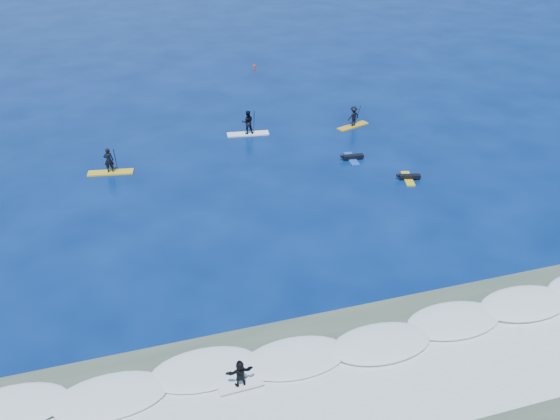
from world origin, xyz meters
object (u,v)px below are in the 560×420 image
object	(u,v)px
sup_paddler_right	(353,118)
marker_buoy	(254,67)
prone_paddler_far	(352,158)
sup_paddler_left	(109,164)
wave_surfer	(240,375)
sup_paddler_center	(248,124)
prone_paddler_near	(408,177)

from	to	relation	value
sup_paddler_right	marker_buoy	distance (m)	17.46
prone_paddler_far	sup_paddler_left	bearing A→B (deg)	86.29
wave_surfer	marker_buoy	distance (m)	43.69
sup_paddler_center	prone_paddler_far	bearing A→B (deg)	-39.34
sup_paddler_center	sup_paddler_right	distance (m)	8.64
sup_paddler_right	sup_paddler_left	bearing A→B (deg)	169.44
prone_paddler_near	marker_buoy	xyz separation A→B (m)	(-3.74, 26.80, 0.10)
sup_paddler_left	prone_paddler_far	distance (m)	17.25
sup_paddler_right	wave_surfer	bearing A→B (deg)	-140.71
prone_paddler_near	marker_buoy	bearing A→B (deg)	23.16
sup_paddler_left	marker_buoy	world-z (taller)	sup_paddler_left
prone_paddler_near	wave_surfer	world-z (taller)	wave_surfer
sup_paddler_center	sup_paddler_left	bearing A→B (deg)	-152.62
sup_paddler_right	marker_buoy	size ratio (longest dim) A/B	5.04
sup_paddler_center	prone_paddler_far	distance (m)	9.07
sup_paddler_right	prone_paddler_near	distance (m)	9.78
prone_paddler_near	prone_paddler_far	xyz separation A→B (m)	(-2.47, 4.05, 0.01)
sup_paddler_right	marker_buoy	xyz separation A→B (m)	(-3.76, 17.04, -0.53)
sup_paddler_left	sup_paddler_center	distance (m)	11.54
sup_paddler_left	marker_buoy	bearing A→B (deg)	61.62
wave_surfer	prone_paddler_far	bearing A→B (deg)	53.42
sup_paddler_center	wave_surfer	distance (m)	26.92
sup_paddler_center	sup_paddler_right	xyz separation A→B (m)	(8.58, -0.98, -0.09)
sup_paddler_right	sup_paddler_center	bearing A→B (deg)	154.80
sup_paddler_center	prone_paddler_far	size ratio (longest dim) A/B	1.50
sup_paddler_right	wave_surfer	world-z (taller)	sup_paddler_right
sup_paddler_left	wave_surfer	distance (m)	22.55
sup_paddler_center	sup_paddler_right	world-z (taller)	sup_paddler_center
sup_paddler_left	sup_paddler_right	bearing A→B (deg)	18.15
sup_paddler_right	prone_paddler_far	bearing A→B (deg)	-132.28
sup_paddler_left	prone_paddler_far	bearing A→B (deg)	0.26
sup_paddler_center	marker_buoy	bearing A→B (deg)	81.67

